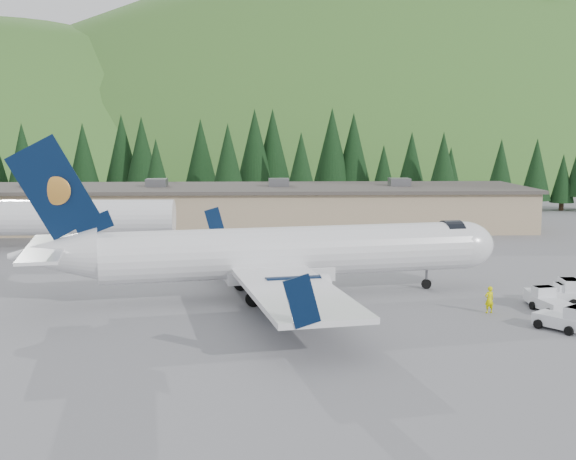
# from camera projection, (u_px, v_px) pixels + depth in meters

# --- Properties ---
(ground) EXTENTS (600.00, 600.00, 0.00)m
(ground) POSITION_uv_depth(u_px,v_px,m) (291.00, 296.00, 52.15)
(ground) COLOR slate
(airliner) EXTENTS (34.93, 32.99, 11.63)m
(airliner) POSITION_uv_depth(u_px,v_px,m) (277.00, 254.00, 51.50)
(airliner) COLOR white
(airliner) RESTS_ON ground
(second_airliner) EXTENTS (27.50, 11.00, 10.05)m
(second_airliner) POSITION_uv_depth(u_px,v_px,m) (35.00, 217.00, 72.60)
(second_airliner) COLOR white
(second_airliner) RESTS_ON ground
(baggage_tug_a) EXTENTS (2.93, 1.85, 1.53)m
(baggage_tug_a) POSITION_uv_depth(u_px,v_px,m) (553.00, 296.00, 49.21)
(baggage_tug_a) COLOR silver
(baggage_tug_a) RESTS_ON ground
(baggage_tug_b) EXTENTS (3.57, 2.31, 1.84)m
(baggage_tug_b) POSITION_uv_depth(u_px,v_px,m) (557.00, 294.00, 49.19)
(baggage_tug_b) COLOR silver
(baggage_tug_b) RESTS_ON ground
(baggage_tug_c) EXTENTS (2.14, 3.09, 1.54)m
(baggage_tug_c) POSITION_uv_depth(u_px,v_px,m) (549.00, 301.00, 47.51)
(baggage_tug_c) COLOR silver
(baggage_tug_c) RESTS_ON ground
(terminal_building) EXTENTS (71.00, 17.00, 6.10)m
(terminal_building) POSITION_uv_depth(u_px,v_px,m) (238.00, 207.00, 89.25)
(terminal_building) COLOR tan
(terminal_building) RESTS_ON ground
(baggage_tug_d) EXTENTS (3.00, 3.26, 1.59)m
(baggage_tug_d) POSITION_uv_depth(u_px,v_px,m) (565.00, 319.00, 42.90)
(baggage_tug_d) COLOR silver
(baggage_tug_d) RESTS_ON ground
(ramp_worker) EXTENTS (0.74, 0.58, 1.78)m
(ramp_worker) POSITION_uv_depth(u_px,v_px,m) (489.00, 300.00, 47.10)
(ramp_worker) COLOR #E6E500
(ramp_worker) RESTS_ON ground
(tree_line) EXTENTS (112.07, 19.28, 14.49)m
(tree_line) POSITION_uv_depth(u_px,v_px,m) (232.00, 158.00, 112.95)
(tree_line) COLOR black
(tree_line) RESTS_ON ground
(hills) EXTENTS (614.00, 330.00, 300.00)m
(hills) POSITION_uv_depth(u_px,v_px,m) (411.00, 386.00, 270.52)
(hills) COLOR #35541F
(hills) RESTS_ON ground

